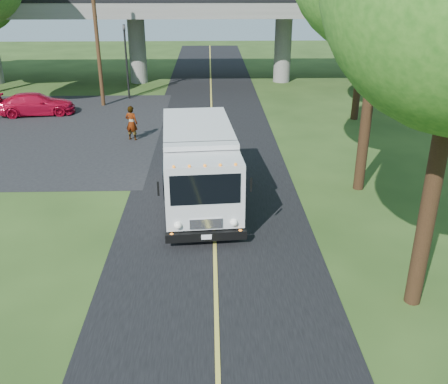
{
  "coord_description": "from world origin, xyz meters",
  "views": [
    {
      "loc": [
        -0.12,
        -10.43,
        8.44
      ],
      "look_at": [
        0.34,
        5.13,
        1.6
      ],
      "focal_mm": 40.0,
      "sensor_mm": 36.0,
      "label": 1
    }
  ],
  "objects_px": {
    "traffic_signal": "(126,54)",
    "utility_pole": "(97,37)",
    "pedestrian": "(132,123)",
    "step_van": "(199,164)",
    "red_sedan": "(36,104)"
  },
  "relations": [
    {
      "from": "traffic_signal",
      "to": "pedestrian",
      "type": "relative_size",
      "value": 2.73
    },
    {
      "from": "traffic_signal",
      "to": "utility_pole",
      "type": "bearing_deg",
      "value": -126.87
    },
    {
      "from": "step_van",
      "to": "red_sedan",
      "type": "bearing_deg",
      "value": 123.14
    },
    {
      "from": "traffic_signal",
      "to": "step_van",
      "type": "height_order",
      "value": "traffic_signal"
    },
    {
      "from": "traffic_signal",
      "to": "utility_pole",
      "type": "distance_m",
      "value": 2.86
    },
    {
      "from": "utility_pole",
      "to": "traffic_signal",
      "type": "bearing_deg",
      "value": 53.13
    },
    {
      "from": "step_van",
      "to": "red_sedan",
      "type": "distance_m",
      "value": 17.65
    },
    {
      "from": "step_van",
      "to": "pedestrian",
      "type": "relative_size",
      "value": 3.91
    },
    {
      "from": "traffic_signal",
      "to": "utility_pole",
      "type": "relative_size",
      "value": 0.58
    },
    {
      "from": "utility_pole",
      "to": "red_sedan",
      "type": "height_order",
      "value": "utility_pole"
    },
    {
      "from": "traffic_signal",
      "to": "red_sedan",
      "type": "bearing_deg",
      "value": -140.86
    },
    {
      "from": "pedestrian",
      "to": "red_sedan",
      "type": "bearing_deg",
      "value": -18.58
    },
    {
      "from": "traffic_signal",
      "to": "pedestrian",
      "type": "distance_m",
      "value": 10.29
    },
    {
      "from": "red_sedan",
      "to": "step_van",
      "type": "bearing_deg",
      "value": -151.45
    },
    {
      "from": "utility_pole",
      "to": "red_sedan",
      "type": "relative_size",
      "value": 1.87
    }
  ]
}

